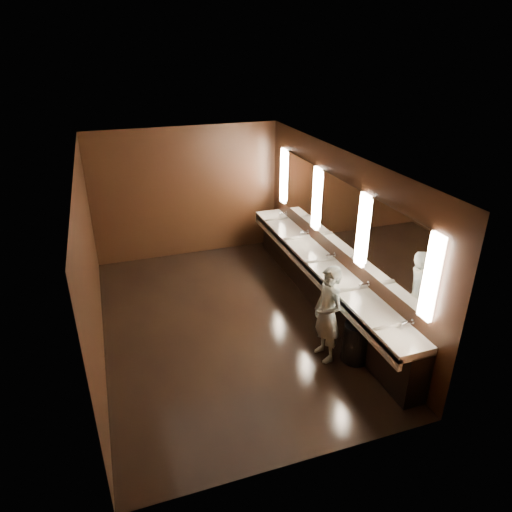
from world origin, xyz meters
The scene contains 10 objects.
floor centered at (0.00, 0.00, 0.00)m, with size 6.00×6.00×0.00m, color black.
ceiling centered at (0.00, 0.00, 2.80)m, with size 4.00×6.00×0.02m, color #2D2D2B.
wall_back centered at (0.00, 3.00, 1.40)m, with size 4.00×0.02×2.80m, color black.
wall_front centered at (0.00, -3.00, 1.40)m, with size 4.00×0.02×2.80m, color black.
wall_left centered at (-2.00, 0.00, 1.40)m, with size 0.02×6.00×2.80m, color black.
wall_right centered at (2.00, 0.00, 1.40)m, with size 0.02×6.00×2.80m, color black.
sink_counter centered at (1.79, 0.00, 0.50)m, with size 0.55×5.40×1.01m.
mirror_band centered at (1.98, 0.00, 1.75)m, with size 0.06×5.03×1.15m.
person centered at (1.18, -1.35, 0.76)m, with size 0.55×0.36×1.51m, color #8DBAD3.
trash_bin centered at (1.58, -1.57, 0.31)m, with size 0.40×0.40×0.62m, color black.
Camera 1 is at (-1.62, -6.33, 4.38)m, focal length 32.00 mm.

